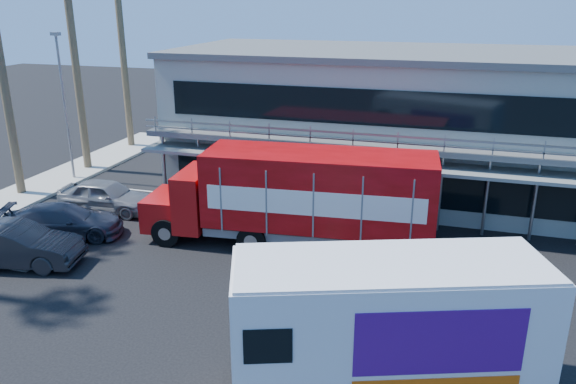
# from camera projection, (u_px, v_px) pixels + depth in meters

# --- Properties ---
(ground) EXTENTS (120.00, 120.00, 0.00)m
(ground) POSITION_uv_depth(u_px,v_px,m) (236.00, 319.00, 18.05)
(ground) COLOR black
(ground) RESTS_ON ground
(building) EXTENTS (22.40, 12.00, 7.30)m
(building) POSITION_uv_depth(u_px,v_px,m) (392.00, 120.00, 29.57)
(building) COLOR gray
(building) RESTS_ON ground
(light_pole_far) EXTENTS (0.50, 0.25, 8.09)m
(light_pole_far) POSITION_uv_depth(u_px,v_px,m) (64.00, 101.00, 30.38)
(light_pole_far) COLOR gray
(light_pole_far) RESTS_ON ground
(red_truck) EXTENTS (12.09, 3.81, 4.00)m
(red_truck) POSITION_uv_depth(u_px,v_px,m) (299.00, 195.00, 22.75)
(red_truck) COLOR #AA0D0D
(red_truck) RESTS_ON ground
(white_van) EXTENTS (8.15, 5.11, 3.77)m
(white_van) POSITION_uv_depth(u_px,v_px,m) (388.00, 326.00, 14.04)
(white_van) COLOR white
(white_van) RESTS_ON ground
(parked_car_b) EXTENTS (5.24, 2.72, 1.64)m
(parked_car_b) POSITION_uv_depth(u_px,v_px,m) (15.00, 245.00, 21.44)
(parked_car_b) COLOR black
(parked_car_b) RESTS_ON ground
(parked_car_d) EXTENTS (5.36, 3.63, 1.44)m
(parked_car_d) POSITION_uv_depth(u_px,v_px,m) (63.00, 221.00, 24.01)
(parked_car_d) COLOR #2B2E3A
(parked_car_d) RESTS_ON ground
(parked_car_e) EXTENTS (4.70, 2.07, 1.57)m
(parked_car_e) POSITION_uv_depth(u_px,v_px,m) (106.00, 196.00, 26.88)
(parked_car_e) COLOR slate
(parked_car_e) RESTS_ON ground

